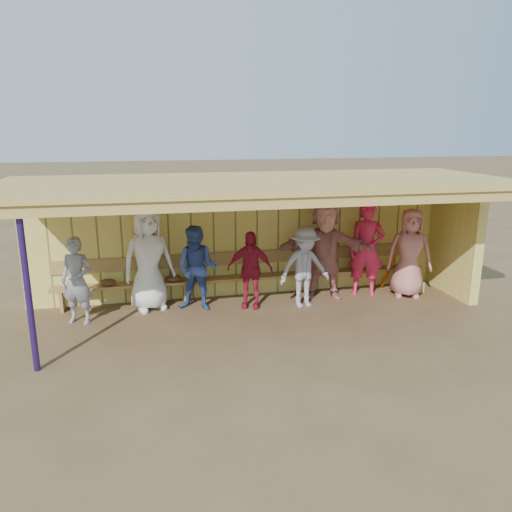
# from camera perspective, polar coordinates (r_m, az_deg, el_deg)

# --- Properties ---
(ground) EXTENTS (90.00, 90.00, 0.00)m
(ground) POSITION_cam_1_polar(r_m,az_deg,el_deg) (9.29, 0.47, -6.81)
(ground) COLOR brown
(ground) RESTS_ON ground
(player_a) EXTENTS (0.66, 0.54, 1.56)m
(player_a) POSITION_cam_1_polar(r_m,az_deg,el_deg) (9.26, -19.79, -2.68)
(player_a) COLOR gray
(player_a) RESTS_ON ground
(player_b) EXTENTS (1.11, 0.89, 1.97)m
(player_b) POSITION_cam_1_polar(r_m,az_deg,el_deg) (9.55, -12.21, -0.35)
(player_b) COLOR white
(player_b) RESTS_ON ground
(player_c) EXTENTS (0.96, 0.87, 1.62)m
(player_c) POSITION_cam_1_polar(r_m,az_deg,el_deg) (9.41, -6.73, -1.42)
(player_c) COLOR #374F99
(player_c) RESTS_ON ground
(player_d) EXTENTS (0.95, 0.64, 1.49)m
(player_d) POSITION_cam_1_polar(r_m,az_deg,el_deg) (9.50, -0.70, -1.57)
(player_d) COLOR #AA1B32
(player_d) RESTS_ON ground
(player_e) EXTENTS (1.08, 0.70, 1.57)m
(player_e) POSITION_cam_1_polar(r_m,az_deg,el_deg) (9.57, 5.57, -1.29)
(player_e) COLOR #9C9AA2
(player_e) RESTS_ON ground
(player_f) EXTENTS (1.94, 1.04, 2.00)m
(player_f) POSITION_cam_1_polar(r_m,az_deg,el_deg) (10.07, 7.86, 0.70)
(player_f) COLOR tan
(player_f) RESTS_ON ground
(player_g) EXTENTS (0.83, 0.71, 1.93)m
(player_g) POSITION_cam_1_polar(r_m,az_deg,el_deg) (10.40, 12.51, 0.75)
(player_g) COLOR #D12146
(player_g) RESTS_ON ground
(player_h) EXTENTS (1.04, 0.86, 1.82)m
(player_h) POSITION_cam_1_polar(r_m,az_deg,el_deg) (10.55, 17.14, 0.32)
(player_h) COLOR #BF726B
(player_h) RESTS_ON ground
(dugout_structure) EXTENTS (8.80, 3.20, 2.50)m
(dugout_structure) POSITION_cam_1_polar(r_m,az_deg,el_deg) (9.56, 1.85, 4.37)
(dugout_structure) COLOR #E5D161
(dugout_structure) RESTS_ON ground
(bench) EXTENTS (7.60, 0.34, 0.93)m
(bench) POSITION_cam_1_polar(r_m,az_deg,el_deg) (10.15, -0.93, -1.80)
(bench) COLOR #AA8649
(bench) RESTS_ON ground
(dugout_equipment) EXTENTS (6.58, 0.62, 0.80)m
(dugout_equipment) POSITION_cam_1_polar(r_m,az_deg,el_deg) (9.91, -5.64, -2.50)
(dugout_equipment) COLOR #C75E17
(dugout_equipment) RESTS_ON ground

